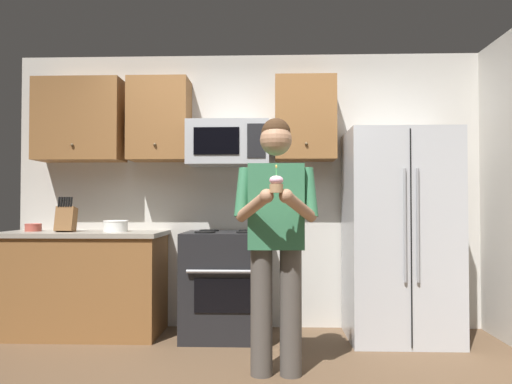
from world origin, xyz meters
The scene contains 11 objects.
wall_back centered at (0.00, 1.75, 1.30)m, with size 4.40×0.10×2.60m, color beige.
oven_range centered at (-0.15, 1.36, 0.46)m, with size 0.76×0.70×0.93m.
microwave centered at (-0.15, 1.48, 1.72)m, with size 0.74×0.41×0.40m.
refrigerator centered at (1.35, 1.32, 0.90)m, with size 0.90×0.75×1.80m.
cabinet_row_upper centered at (-0.72, 1.53, 1.95)m, with size 2.78×0.36×0.76m.
counter_left centered at (-1.45, 1.38, 0.46)m, with size 1.44×0.66×0.92m.
knife_block centered at (-1.59, 1.33, 1.04)m, with size 0.16×0.15×0.32m.
bowl_large_white centered at (-1.15, 1.36, 0.97)m, with size 0.22×0.22×0.10m.
bowl_small_colored centered at (-1.93, 1.41, 0.96)m, with size 0.15×0.15×0.07m.
person centered at (0.27, 0.39, 1.00)m, with size 0.60×0.48×1.76m.
cupcake centered at (0.27, 0.06, 1.29)m, with size 0.09×0.09×0.17m.
Camera 1 is at (0.25, -2.95, 1.17)m, focal length 34.22 mm.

